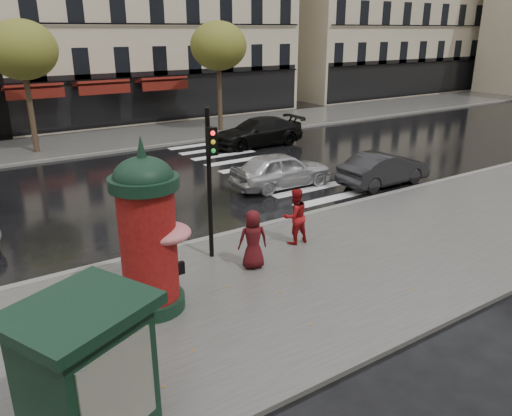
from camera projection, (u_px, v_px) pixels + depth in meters
ground at (263, 280)px, 12.95m from camera, size 160.00×160.00×0.00m
near_sidewalk at (274, 286)px, 12.54m from camera, size 90.00×7.00×0.12m
far_sidewalk at (72, 145)px, 27.84m from camera, size 90.00×6.00×0.12m
near_kerb at (208, 239)px, 15.28m from camera, size 90.00×0.25×0.14m
far_kerb at (87, 155)px, 25.48m from camera, size 90.00×0.25×0.14m
zebra_crossing at (253, 167)px, 23.60m from camera, size 3.60×11.75×0.01m
tree_far_left at (22, 50)px, 24.28m from camera, size 3.40×3.40×6.64m
tree_far_right at (219, 46)px, 30.00m from camera, size 3.40×3.40×6.64m
woman_umbrella at (168, 252)px, 11.02m from camera, size 1.09×1.09×2.09m
woman_red at (295, 216)px, 14.65m from camera, size 0.85×0.67×1.68m
man_burgundy at (253, 240)px, 13.12m from camera, size 0.91×0.74×1.60m
morris_column at (147, 230)px, 10.80m from camera, size 1.49×1.49×4.00m
traffic_light at (210, 170)px, 13.13m from camera, size 0.27×0.39×4.15m
newsstand at (87, 372)px, 7.43m from camera, size 2.45×2.30×2.34m
car_silver at (281, 170)px, 20.36m from camera, size 4.35×1.87×1.46m
car_darkgrey at (384, 169)px, 20.66m from camera, size 4.16×1.49×1.37m
car_black at (258, 132)px, 27.69m from camera, size 5.35×2.38×1.53m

